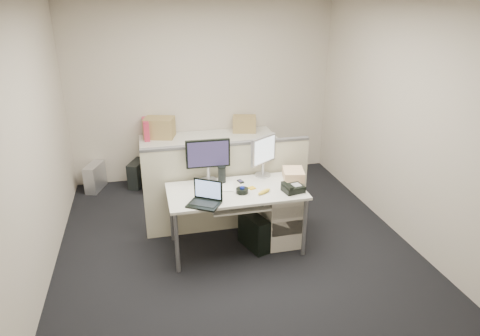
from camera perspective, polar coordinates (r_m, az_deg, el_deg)
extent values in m
cube|color=black|center=(5.07, -0.52, -10.49)|extent=(4.00, 4.50, 0.01)
cube|color=#BFB2A5|center=(6.62, -4.94, 10.11)|extent=(4.00, 0.02, 2.70)
cube|color=#BFB2A5|center=(2.54, 10.92, -11.36)|extent=(4.00, 0.02, 2.70)
cube|color=#BFB2A5|center=(4.51, -26.23, 2.00)|extent=(0.02, 4.50, 2.70)
cube|color=#BFB2A5|center=(5.27, 21.24, 5.50)|extent=(0.02, 4.50, 2.70)
cube|color=silver|center=(4.72, -0.55, -3.12)|extent=(1.50, 0.75, 0.03)
cylinder|color=slate|center=(4.52, -8.42, -9.87)|extent=(0.04, 0.04, 0.70)
cylinder|color=slate|center=(5.08, -9.12, -6.04)|extent=(0.04, 0.04, 0.70)
cylinder|color=slate|center=(4.80, 8.60, -7.82)|extent=(0.04, 0.04, 0.70)
cylinder|color=slate|center=(5.33, 6.06, -4.44)|extent=(0.04, 0.04, 0.70)
cube|color=silver|center=(4.60, -0.05, -5.12)|extent=(0.62, 0.32, 0.02)
cube|color=#B3AC9D|center=(5.07, 5.45, -6.24)|extent=(0.40, 0.55, 0.65)
cube|color=#BDB69D|center=(5.18, -1.63, -2.71)|extent=(2.00, 0.06, 1.10)
cube|color=#B3AC9D|center=(6.60, -4.24, 1.11)|extent=(2.00, 0.60, 0.72)
cube|color=black|center=(4.86, -4.27, 1.01)|extent=(0.51, 0.21, 0.50)
cube|color=#B7B7BC|center=(4.99, 3.11, 1.53)|extent=(0.44, 0.38, 0.48)
cube|color=black|center=(4.35, -4.88, -3.57)|extent=(0.39, 0.37, 0.24)
cylinder|color=black|center=(4.63, 0.29, -3.05)|extent=(0.17, 0.17, 0.05)
cube|color=black|center=(4.70, 7.11, -2.74)|extent=(0.25, 0.22, 0.07)
cube|color=silver|center=(4.79, -2.27, -2.43)|extent=(0.28, 0.33, 0.01)
cube|color=gold|center=(4.75, 1.57, -2.68)|extent=(0.09, 0.09, 0.01)
cylinder|color=black|center=(4.85, -2.42, -0.99)|extent=(0.11, 0.11, 0.19)
ellipsoid|color=yellow|center=(4.63, 3.24, -3.14)|extent=(0.19, 0.13, 0.04)
cube|color=black|center=(4.90, 0.07, -1.80)|extent=(0.07, 0.10, 0.01)
cube|color=#E4BB8C|center=(5.01, 7.12, -0.84)|extent=(0.29, 0.34, 0.11)
cube|color=black|center=(4.64, 0.44, -4.58)|extent=(0.45, 0.24, 0.02)
cube|color=black|center=(4.96, 1.88, -8.53)|extent=(0.30, 0.46, 0.40)
cube|color=black|center=(6.69, -13.49, -0.71)|extent=(0.32, 0.45, 0.39)
cube|color=#B7B7BC|center=(6.73, -18.77, -1.13)|extent=(0.30, 0.46, 0.40)
cube|color=#9F8354|center=(6.48, -10.68, 5.23)|extent=(0.50, 0.42, 0.32)
cube|color=#9F8354|center=(6.67, 0.59, 5.82)|extent=(0.41, 0.35, 0.26)
cube|color=#B72A43|center=(6.46, -12.44, 5.01)|extent=(0.09, 0.34, 0.31)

